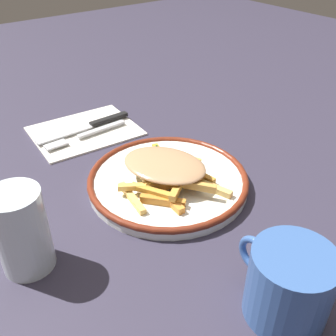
{
  "coord_description": "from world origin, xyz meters",
  "views": [
    {
      "loc": [
        -0.43,
        0.32,
        0.4
      ],
      "look_at": [
        0.0,
        0.0,
        0.04
      ],
      "focal_mm": 41.59,
      "sensor_mm": 36.0,
      "label": 1
    }
  ],
  "objects_px": {
    "napkin": "(85,130)",
    "water_glass": "(22,231)",
    "knife": "(92,125)",
    "fries_heap": "(167,169)",
    "fork": "(85,134)",
    "plate": "(168,180)",
    "coffee_mug": "(288,284)"
  },
  "relations": [
    {
      "from": "coffee_mug",
      "to": "knife",
      "type": "bearing_deg",
      "value": -3.69
    },
    {
      "from": "napkin",
      "to": "coffee_mug",
      "type": "bearing_deg",
      "value": 178.31
    },
    {
      "from": "napkin",
      "to": "knife",
      "type": "height_order",
      "value": "knife"
    },
    {
      "from": "knife",
      "to": "plate",
      "type": "bearing_deg",
      "value": -178.42
    },
    {
      "from": "fries_heap",
      "to": "knife",
      "type": "relative_size",
      "value": 0.94
    },
    {
      "from": "coffee_mug",
      "to": "fork",
      "type": "bearing_deg",
      "value": -0.42
    },
    {
      "from": "fries_heap",
      "to": "water_glass",
      "type": "xyz_separation_m",
      "value": [
        -0.03,
        0.25,
        0.02
      ]
    },
    {
      "from": "fork",
      "to": "water_glass",
      "type": "xyz_separation_m",
      "value": [
        -0.26,
        0.21,
        0.05
      ]
    },
    {
      "from": "plate",
      "to": "fries_heap",
      "type": "distance_m",
      "value": 0.03
    },
    {
      "from": "knife",
      "to": "water_glass",
      "type": "relative_size",
      "value": 1.78
    },
    {
      "from": "fries_heap",
      "to": "coffee_mug",
      "type": "xyz_separation_m",
      "value": [
        -0.28,
        0.04,
        0.01
      ]
    },
    {
      "from": "fork",
      "to": "water_glass",
      "type": "height_order",
      "value": "water_glass"
    },
    {
      "from": "water_glass",
      "to": "plate",
      "type": "bearing_deg",
      "value": -83.24
    },
    {
      "from": "plate",
      "to": "coffee_mug",
      "type": "xyz_separation_m",
      "value": [
        -0.28,
        0.04,
        0.03
      ]
    },
    {
      "from": "plate",
      "to": "fries_heap",
      "type": "relative_size",
      "value": 1.38
    },
    {
      "from": "plate",
      "to": "napkin",
      "type": "relative_size",
      "value": 1.3
    },
    {
      "from": "fork",
      "to": "knife",
      "type": "relative_size",
      "value": 0.84
    },
    {
      "from": "napkin",
      "to": "water_glass",
      "type": "bearing_deg",
      "value": 141.89
    },
    {
      "from": "knife",
      "to": "fork",
      "type": "bearing_deg",
      "value": 132.62
    },
    {
      "from": "fries_heap",
      "to": "water_glass",
      "type": "height_order",
      "value": "water_glass"
    },
    {
      "from": "fries_heap",
      "to": "knife",
      "type": "xyz_separation_m",
      "value": [
        0.26,
        0.0,
        -0.03
      ]
    },
    {
      "from": "fork",
      "to": "plate",
      "type": "bearing_deg",
      "value": -170.6
    },
    {
      "from": "napkin",
      "to": "fork",
      "type": "height_order",
      "value": "fork"
    },
    {
      "from": "napkin",
      "to": "water_glass",
      "type": "relative_size",
      "value": 1.78
    },
    {
      "from": "fries_heap",
      "to": "water_glass",
      "type": "bearing_deg",
      "value": 95.9
    },
    {
      "from": "water_glass",
      "to": "coffee_mug",
      "type": "distance_m",
      "value": 0.33
    },
    {
      "from": "plate",
      "to": "knife",
      "type": "distance_m",
      "value": 0.26
    },
    {
      "from": "napkin",
      "to": "fork",
      "type": "xyz_separation_m",
      "value": [
        -0.03,
        0.01,
        0.01
      ]
    },
    {
      "from": "napkin",
      "to": "fork",
      "type": "bearing_deg",
      "value": 156.74
    },
    {
      "from": "fries_heap",
      "to": "fork",
      "type": "relative_size",
      "value": 1.12
    },
    {
      "from": "fork",
      "to": "coffee_mug",
      "type": "xyz_separation_m",
      "value": [
        -0.51,
        0.0,
        0.04
      ]
    },
    {
      "from": "napkin",
      "to": "coffee_mug",
      "type": "xyz_separation_m",
      "value": [
        -0.54,
        0.02,
        0.04
      ]
    }
  ]
}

